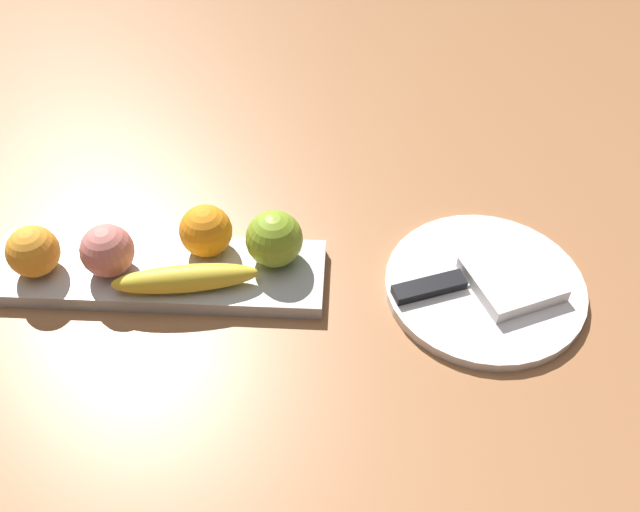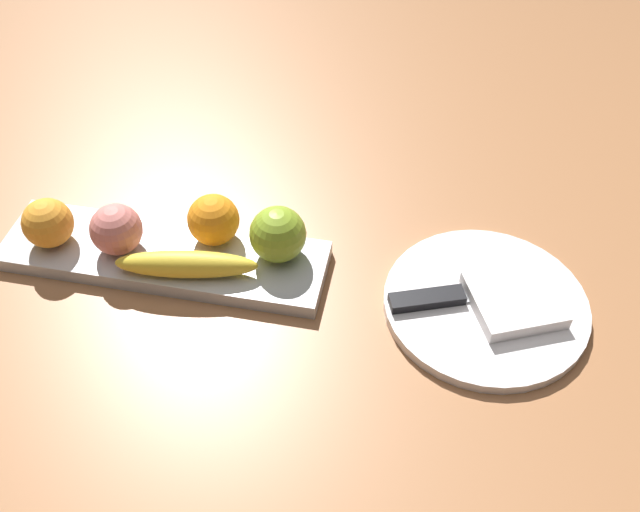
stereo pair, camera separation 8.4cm
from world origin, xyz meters
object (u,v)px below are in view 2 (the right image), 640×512
at_px(folded_napkin, 514,300).
at_px(orange_near_banana, 213,220).
at_px(fruit_tray, 164,256).
at_px(apple, 278,235).
at_px(dinner_plate, 485,305).
at_px(peach, 116,229).
at_px(knife, 440,298).
at_px(orange_near_apple, 48,223).
at_px(banana, 186,264).

bearing_deg(folded_napkin, orange_near_banana, 174.93).
height_order(fruit_tray, orange_near_banana, orange_near_banana).
distance_m(fruit_tray, apple, 0.15).
relative_size(dinner_plate, folded_napkin, 2.48).
xyz_separation_m(fruit_tray, peach, (-0.05, -0.01, 0.04)).
relative_size(fruit_tray, knife, 2.34).
relative_size(fruit_tray, folded_napkin, 4.21).
bearing_deg(fruit_tray, folded_napkin, 0.00).
height_order(dinner_plate, knife, knife).
xyz_separation_m(peach, dinner_plate, (0.46, 0.01, -0.05)).
bearing_deg(orange_near_banana, orange_near_apple, -167.64).
bearing_deg(peach, knife, -0.60).
bearing_deg(dinner_plate, peach, -179.24).
xyz_separation_m(folded_napkin, knife, (-0.09, -0.01, -0.00)).
bearing_deg(banana, folded_napkin, -4.77).
bearing_deg(peach, apple, 7.43).
xyz_separation_m(apple, dinner_plate, (0.26, -0.02, -0.05)).
distance_m(orange_near_apple, folded_napkin, 0.57).
bearing_deg(dinner_plate, knife, -169.47).
xyz_separation_m(orange_near_apple, folded_napkin, (0.57, 0.01, -0.03)).
bearing_deg(orange_near_banana, apple, -8.92).
bearing_deg(knife, apple, 150.95).
height_order(apple, peach, apple).
xyz_separation_m(apple, orange_near_banana, (-0.09, 0.01, -0.00)).
bearing_deg(fruit_tray, orange_near_banana, 29.02).
xyz_separation_m(fruit_tray, orange_near_banana, (0.06, 0.03, 0.04)).
height_order(orange_near_banana, knife, orange_near_banana).
height_order(banana, orange_near_banana, orange_near_banana).
bearing_deg(banana, fruit_tray, 134.60).
distance_m(apple, knife, 0.21).
relative_size(orange_near_apple, knife, 0.36).
bearing_deg(apple, dinner_plate, -4.38).
distance_m(orange_near_apple, peach, 0.09).
relative_size(orange_near_banana, folded_napkin, 0.67).
bearing_deg(orange_near_apple, banana, -6.51).
bearing_deg(orange_near_apple, peach, 3.13).
bearing_deg(peach, fruit_tray, 6.54).
relative_size(apple, knife, 0.40).
xyz_separation_m(dinner_plate, knife, (-0.06, -0.01, 0.01)).
xyz_separation_m(fruit_tray, orange_near_apple, (-0.14, -0.01, 0.04)).
bearing_deg(folded_napkin, peach, -179.29).
xyz_separation_m(apple, folded_napkin, (0.29, -0.02, -0.03)).
distance_m(apple, folded_napkin, 0.29).
distance_m(folded_napkin, knife, 0.09).
height_order(apple, dinner_plate, apple).
height_order(orange_near_apple, folded_napkin, orange_near_apple).
relative_size(banana, orange_near_apple, 2.76).
xyz_separation_m(fruit_tray, apple, (0.14, 0.02, 0.04)).
bearing_deg(fruit_tray, banana, -35.93).
height_order(orange_near_banana, dinner_plate, orange_near_banana).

